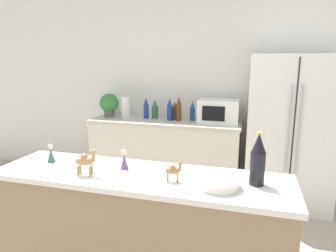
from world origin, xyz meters
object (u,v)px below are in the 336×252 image
object	(u,v)px
back_bottle_2	(192,111)
back_bottle_5	(175,111)
fruit_bowl	(219,182)
camel_figurine	(173,170)
back_bottle_0	(155,109)
potted_plant	(109,104)
back_bottle_3	(179,109)
back_bottle_1	(146,108)
wine_bottle	(258,160)
microwave	(219,111)
wise_man_figurine_crimson	(124,160)
camel_figurine_second	(85,160)
wise_man_figurine_purple	(51,154)
refrigerator	(289,132)
paper_towel_roll	(125,107)
back_bottle_4	(170,109)

from	to	relation	value
back_bottle_2	back_bottle_5	world-z (taller)	back_bottle_2
back_bottle_5	fruit_bowl	bearing A→B (deg)	-68.77
camel_figurine	back_bottle_2	bearing A→B (deg)	98.47
back_bottle_0	back_bottle_5	size ratio (longest dim) A/B	1.04
potted_plant	back_bottle_3	distance (m)	0.97
back_bottle_1	wine_bottle	distance (m)	2.40
potted_plant	back_bottle_2	distance (m)	1.13
potted_plant	microwave	xyz separation A→B (m)	(1.47, 0.01, -0.03)
potted_plant	back_bottle_1	xyz separation A→B (m)	(0.51, 0.04, -0.04)
wise_man_figurine_crimson	back_bottle_0	bearing A→B (deg)	102.69
back_bottle_1	fruit_bowl	xyz separation A→B (m)	(1.19, -2.06, -0.07)
camel_figurine_second	wise_man_figurine_purple	distance (m)	0.41
refrigerator	back_bottle_5	xyz separation A→B (m)	(-1.38, 0.13, 0.16)
refrigerator	wise_man_figurine_crimson	world-z (taller)	refrigerator
potted_plant	wine_bottle	size ratio (longest dim) A/B	1.01
back_bottle_1	fruit_bowl	distance (m)	2.38
back_bottle_0	wine_bottle	bearing A→B (deg)	-57.05
microwave	paper_towel_roll	bearing A→B (deg)	179.90
wise_man_figurine_purple	back_bottle_3	bearing A→B (deg)	76.49
back_bottle_0	back_bottle_2	world-z (taller)	back_bottle_2
potted_plant	back_bottle_5	world-z (taller)	potted_plant
fruit_bowl	camel_figurine	world-z (taller)	camel_figurine
back_bottle_5	wise_man_figurine_crimson	size ratio (longest dim) A/B	1.78
back_bottle_1	back_bottle_4	distance (m)	0.34
paper_towel_roll	camel_figurine_second	xyz separation A→B (m)	(0.65, -2.07, -0.01)
microwave	back_bottle_3	xyz separation A→B (m)	(-0.50, -0.01, 0.01)
potted_plant	microwave	world-z (taller)	potted_plant
back_bottle_1	wine_bottle	size ratio (longest dim) A/B	0.90
wine_bottle	wise_man_figurine_purple	bearing A→B (deg)	179.56
fruit_bowl	back_bottle_0	bearing A→B (deg)	117.37
back_bottle_2	camel_figurine_second	bearing A→B (deg)	-96.64
fruit_bowl	back_bottle_2	bearing A→B (deg)	105.58
back_bottle_4	camel_figurine_second	xyz separation A→B (m)	(0.04, -2.05, -0.01)
fruit_bowl	camel_figurine_second	bearing A→B (deg)	-177.09
paper_towel_roll	microwave	world-z (taller)	microwave
back_bottle_0	back_bottle_2	distance (m)	0.50
microwave	back_bottle_2	xyz separation A→B (m)	(-0.34, 0.04, -0.02)
refrigerator	paper_towel_roll	size ratio (longest dim) A/B	6.18
back_bottle_0	back_bottle_2	xyz separation A→B (m)	(0.50, -0.02, 0.01)
paper_towel_roll	camel_figurine	xyz separation A→B (m)	(1.21, -2.02, -0.03)
wine_bottle	wise_man_figurine_purple	world-z (taller)	wine_bottle
wise_man_figurine_purple	refrigerator	bearing A→B (deg)	46.13
camel_figurine_second	back_bottle_4	bearing A→B (deg)	90.99
back_bottle_5	wine_bottle	xyz separation A→B (m)	(1.01, -1.98, 0.07)
camel_figurine	wise_man_figurine_crimson	xyz separation A→B (m)	(-0.37, 0.12, -0.02)
back_bottle_0	camel_figurine	xyz separation A→B (m)	(0.81, -2.07, -0.01)
potted_plant	camel_figurine	distance (m)	2.47
microwave	back_bottle_0	distance (m)	0.84
back_bottle_4	fruit_bowl	bearing A→B (deg)	-66.87
wise_man_figurine_purple	microwave	bearing A→B (deg)	63.42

